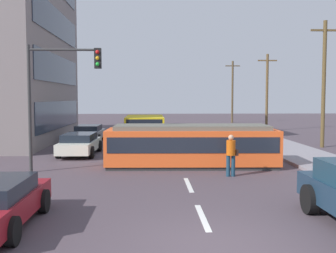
{
  "coord_description": "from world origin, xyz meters",
  "views": [
    {
      "loc": [
        -1.36,
        -8.5,
        3.15
      ],
      "look_at": [
        -0.6,
        9.36,
        1.88
      ],
      "focal_mm": 43.73,
      "sensor_mm": 36.0,
      "label": 1
    }
  ],
  "objects_px": {
    "traffic_light_mast": "(58,83)",
    "utility_pole_far": "(267,91)",
    "city_bus": "(145,128)",
    "pedestrian_crossing": "(231,153)",
    "utility_pole_distant": "(232,91)",
    "parked_sedan_mid": "(80,143)",
    "parked_sedan_far": "(89,133)",
    "streetcar_tram": "(191,145)",
    "utility_pole_mid": "(324,82)"
  },
  "relations": [
    {
      "from": "city_bus",
      "to": "parked_sedan_mid",
      "type": "bearing_deg",
      "value": -122.81
    },
    {
      "from": "streetcar_tram",
      "to": "parked_sedan_far",
      "type": "relative_size",
      "value": 1.7
    },
    {
      "from": "city_bus",
      "to": "parked_sedan_mid",
      "type": "height_order",
      "value": "city_bus"
    },
    {
      "from": "parked_sedan_mid",
      "to": "utility_pole_far",
      "type": "xyz_separation_m",
      "value": [
        14.81,
        15.6,
        3.14
      ]
    },
    {
      "from": "traffic_light_mast",
      "to": "utility_pole_distant",
      "type": "xyz_separation_m",
      "value": [
        13.94,
        32.82,
        0.25
      ]
    },
    {
      "from": "city_bus",
      "to": "utility_pole_distant",
      "type": "bearing_deg",
      "value": 64.77
    },
    {
      "from": "city_bus",
      "to": "utility_pole_far",
      "type": "xyz_separation_m",
      "value": [
        11.33,
        10.2,
        2.7
      ]
    },
    {
      "from": "city_bus",
      "to": "pedestrian_crossing",
      "type": "bearing_deg",
      "value": -73.06
    },
    {
      "from": "parked_sedan_mid",
      "to": "parked_sedan_far",
      "type": "xyz_separation_m",
      "value": [
        -0.51,
        6.67,
        0.0
      ]
    },
    {
      "from": "parked_sedan_far",
      "to": "utility_pole_far",
      "type": "relative_size",
      "value": 0.63
    },
    {
      "from": "city_bus",
      "to": "pedestrian_crossing",
      "type": "height_order",
      "value": "city_bus"
    },
    {
      "from": "streetcar_tram",
      "to": "pedestrian_crossing",
      "type": "bearing_deg",
      "value": -61.64
    },
    {
      "from": "traffic_light_mast",
      "to": "utility_pole_far",
      "type": "xyz_separation_m",
      "value": [
        14.8,
        20.78,
        0.04
      ]
    },
    {
      "from": "pedestrian_crossing",
      "to": "parked_sedan_far",
      "type": "height_order",
      "value": "pedestrian_crossing"
    },
    {
      "from": "city_bus",
      "to": "parked_sedan_mid",
      "type": "distance_m",
      "value": 6.44
    },
    {
      "from": "utility_pole_far",
      "to": "utility_pole_distant",
      "type": "distance_m",
      "value": 12.07
    },
    {
      "from": "utility_pole_distant",
      "to": "parked_sedan_mid",
      "type": "bearing_deg",
      "value": -116.8
    },
    {
      "from": "utility_pole_mid",
      "to": "parked_sedan_mid",
      "type": "bearing_deg",
      "value": -169.45
    },
    {
      "from": "pedestrian_crossing",
      "to": "parked_sedan_mid",
      "type": "height_order",
      "value": "pedestrian_crossing"
    },
    {
      "from": "parked_sedan_mid",
      "to": "parked_sedan_far",
      "type": "height_order",
      "value": "same"
    },
    {
      "from": "streetcar_tram",
      "to": "utility_pole_distant",
      "type": "distance_m",
      "value": 32.78
    },
    {
      "from": "traffic_light_mast",
      "to": "pedestrian_crossing",
      "type": "bearing_deg",
      "value": -10.07
    },
    {
      "from": "parked_sedan_mid",
      "to": "utility_pole_distant",
      "type": "xyz_separation_m",
      "value": [
        13.96,
        27.63,
        3.35
      ]
    },
    {
      "from": "parked_sedan_far",
      "to": "city_bus",
      "type": "bearing_deg",
      "value": -17.71
    },
    {
      "from": "traffic_light_mast",
      "to": "parked_sedan_far",
      "type": "bearing_deg",
      "value": 92.5
    },
    {
      "from": "parked_sedan_far",
      "to": "utility_pole_far",
      "type": "distance_m",
      "value": 18.0
    },
    {
      "from": "utility_pole_mid",
      "to": "utility_pole_far",
      "type": "relative_size",
      "value": 1.1
    },
    {
      "from": "traffic_light_mast",
      "to": "utility_pole_far",
      "type": "bearing_deg",
      "value": 54.55
    },
    {
      "from": "city_bus",
      "to": "traffic_light_mast",
      "type": "distance_m",
      "value": 11.45
    },
    {
      "from": "pedestrian_crossing",
      "to": "utility_pole_far",
      "type": "relative_size",
      "value": 0.23
    },
    {
      "from": "city_bus",
      "to": "utility_pole_distant",
      "type": "distance_m",
      "value": 24.75
    },
    {
      "from": "city_bus",
      "to": "pedestrian_crossing",
      "type": "relative_size",
      "value": 3.13
    },
    {
      "from": "utility_pole_distant",
      "to": "pedestrian_crossing",
      "type": "bearing_deg",
      "value": -101.41
    },
    {
      "from": "parked_sedan_mid",
      "to": "utility_pole_mid",
      "type": "relative_size",
      "value": 0.58
    },
    {
      "from": "streetcar_tram",
      "to": "traffic_light_mast",
      "type": "relative_size",
      "value": 1.46
    },
    {
      "from": "city_bus",
      "to": "utility_pole_mid",
      "type": "relative_size",
      "value": 0.66
    },
    {
      "from": "utility_pole_far",
      "to": "pedestrian_crossing",
      "type": "bearing_deg",
      "value": -109.32
    },
    {
      "from": "parked_sedan_mid",
      "to": "utility_pole_far",
      "type": "height_order",
      "value": "utility_pole_far"
    },
    {
      "from": "pedestrian_crossing",
      "to": "utility_pole_mid",
      "type": "relative_size",
      "value": 0.21
    },
    {
      "from": "traffic_light_mast",
      "to": "utility_pole_distant",
      "type": "height_order",
      "value": "utility_pole_distant"
    },
    {
      "from": "pedestrian_crossing",
      "to": "utility_pole_mid",
      "type": "xyz_separation_m",
      "value": [
        7.62,
        9.18,
        3.18
      ]
    },
    {
      "from": "streetcar_tram",
      "to": "city_bus",
      "type": "bearing_deg",
      "value": 103.62
    },
    {
      "from": "parked_sedan_far",
      "to": "utility_pole_distant",
      "type": "height_order",
      "value": "utility_pole_distant"
    },
    {
      "from": "pedestrian_crossing",
      "to": "parked_sedan_far",
      "type": "relative_size",
      "value": 0.37
    },
    {
      "from": "streetcar_tram",
      "to": "parked_sedan_mid",
      "type": "height_order",
      "value": "streetcar_tram"
    },
    {
      "from": "traffic_light_mast",
      "to": "utility_pole_far",
      "type": "distance_m",
      "value": 25.51
    },
    {
      "from": "parked_sedan_mid",
      "to": "utility_pole_mid",
      "type": "xyz_separation_m",
      "value": [
        14.7,
        2.74,
        3.5
      ]
    },
    {
      "from": "city_bus",
      "to": "utility_pole_mid",
      "type": "xyz_separation_m",
      "value": [
        11.22,
        -2.66,
        3.06
      ]
    },
    {
      "from": "streetcar_tram",
      "to": "utility_pole_far",
      "type": "relative_size",
      "value": 1.08
    },
    {
      "from": "streetcar_tram",
      "to": "utility_pole_distant",
      "type": "xyz_separation_m",
      "value": [
        8.21,
        31.6,
        3.0
      ]
    }
  ]
}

